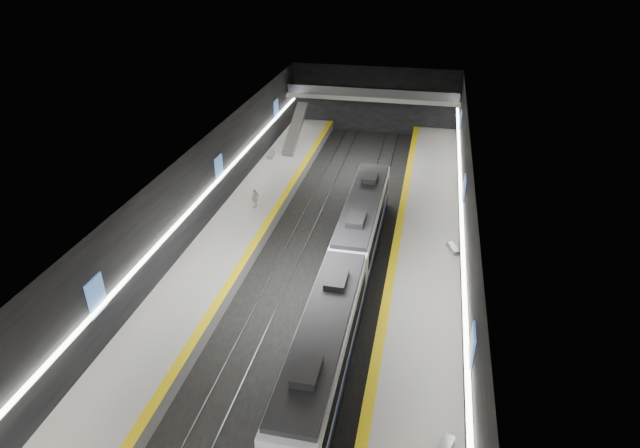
% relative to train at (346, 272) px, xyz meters
% --- Properties ---
extents(ground, '(70.00, 70.00, 0.00)m').
position_rel_train_xyz_m(ground, '(-2.50, -0.50, -2.20)').
color(ground, black).
rests_on(ground, ground).
extents(ceiling, '(20.00, 70.00, 0.04)m').
position_rel_train_xyz_m(ceiling, '(-2.50, -0.50, 5.80)').
color(ceiling, beige).
rests_on(ceiling, wall_left).
extents(wall_left, '(0.04, 70.00, 8.00)m').
position_rel_train_xyz_m(wall_left, '(-12.50, -0.50, 1.80)').
color(wall_left, black).
rests_on(wall_left, ground).
extents(wall_right, '(0.04, 70.00, 8.00)m').
position_rel_train_xyz_m(wall_right, '(7.50, -0.50, 1.80)').
color(wall_right, black).
rests_on(wall_right, ground).
extents(wall_back, '(20.00, 0.04, 8.00)m').
position_rel_train_xyz_m(wall_back, '(-2.50, 34.50, 1.80)').
color(wall_back, black).
rests_on(wall_back, ground).
extents(platform_left, '(5.00, 70.00, 1.00)m').
position_rel_train_xyz_m(platform_left, '(-10.00, -0.50, -1.70)').
color(platform_left, slate).
rests_on(platform_left, ground).
extents(tile_surface_left, '(5.00, 70.00, 0.02)m').
position_rel_train_xyz_m(tile_surface_left, '(-10.00, -0.50, -1.19)').
color(tile_surface_left, '#B2B2AC').
rests_on(tile_surface_left, platform_left).
extents(tactile_strip_left, '(0.60, 70.00, 0.02)m').
position_rel_train_xyz_m(tactile_strip_left, '(-7.80, -0.50, -1.18)').
color(tactile_strip_left, yellow).
rests_on(tactile_strip_left, platform_left).
extents(platform_right, '(5.00, 70.00, 1.00)m').
position_rel_train_xyz_m(platform_right, '(5.00, -0.50, -1.70)').
color(platform_right, slate).
rests_on(platform_right, ground).
extents(tile_surface_right, '(5.00, 70.00, 0.02)m').
position_rel_train_xyz_m(tile_surface_right, '(5.00, -0.50, -1.19)').
color(tile_surface_right, '#B2B2AC').
rests_on(tile_surface_right, platform_right).
extents(tactile_strip_right, '(0.60, 70.00, 0.02)m').
position_rel_train_xyz_m(tactile_strip_right, '(2.80, -0.50, -1.18)').
color(tactile_strip_right, yellow).
rests_on(tactile_strip_right, platform_right).
extents(rails, '(6.52, 70.00, 0.12)m').
position_rel_train_xyz_m(rails, '(-2.50, -0.50, -2.14)').
color(rails, gray).
rests_on(rails, ground).
extents(train, '(2.69, 30.05, 3.60)m').
position_rel_train_xyz_m(train, '(0.00, 0.00, 0.00)').
color(train, black).
rests_on(train, ground).
extents(ad_posters, '(19.94, 53.50, 2.20)m').
position_rel_train_xyz_m(ad_posters, '(-2.50, 0.50, 2.30)').
color(ad_posters, '#3E6DBA').
rests_on(ad_posters, wall_left).
extents(cove_light_left, '(0.25, 68.60, 0.12)m').
position_rel_train_xyz_m(cove_light_left, '(-12.30, -0.50, 1.60)').
color(cove_light_left, white).
rests_on(cove_light_left, wall_left).
extents(cove_light_right, '(0.25, 68.60, 0.12)m').
position_rel_train_xyz_m(cove_light_right, '(7.30, -0.50, 1.60)').
color(cove_light_right, white).
rests_on(cove_light_right, wall_right).
extents(mezzanine_bridge, '(20.00, 3.00, 1.50)m').
position_rel_train_xyz_m(mezzanine_bridge, '(-2.50, 32.43, 2.84)').
color(mezzanine_bridge, gray).
rests_on(mezzanine_bridge, wall_left).
extents(escalator, '(1.20, 7.50, 3.92)m').
position_rel_train_xyz_m(escalator, '(-10.00, 25.50, 0.70)').
color(escalator, '#99999E').
rests_on(escalator, platform_left).
extents(bench_left_far, '(0.69, 1.85, 0.44)m').
position_rel_train_xyz_m(bench_left_far, '(-11.70, 21.54, -0.98)').
color(bench_left_far, '#99999E').
rests_on(bench_left_far, platform_left).
extents(bench_right_far, '(1.00, 1.64, 0.39)m').
position_rel_train_xyz_m(bench_right_far, '(7.00, 6.23, -1.00)').
color(bench_right_far, '#99999E').
rests_on(bench_right_far, platform_right).
extents(passenger_left_a, '(0.70, 1.08, 1.71)m').
position_rel_train_xyz_m(passenger_left_a, '(-9.57, 9.95, -0.34)').
color(passenger_left_a, beige).
rests_on(passenger_left_a, platform_left).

